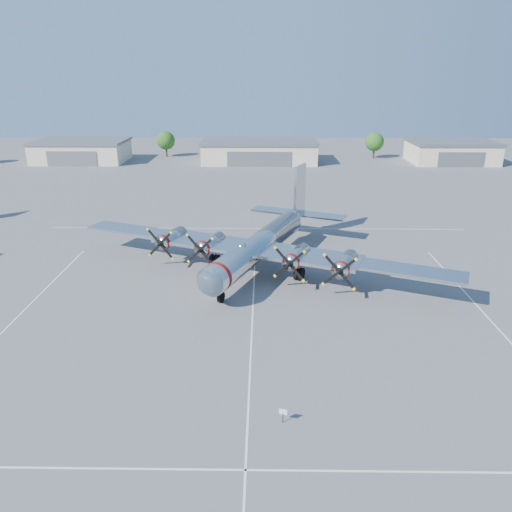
{
  "coord_description": "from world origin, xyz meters",
  "views": [
    {
      "loc": [
        0.92,
        -44.62,
        21.61
      ],
      "look_at": [
        0.22,
        4.88,
        3.2
      ],
      "focal_mm": 35.0,
      "sensor_mm": 36.0,
      "label": 1
    }
  ],
  "objects_px": {
    "tree_east": "(375,142)",
    "info_placard": "(283,413)",
    "hangar_west": "(81,151)",
    "tree_west": "(166,141)",
    "hangar_center": "(259,151)",
    "hangar_east": "(451,151)",
    "main_bomber_b29": "(262,267)"
  },
  "relations": [
    {
      "from": "hangar_west",
      "to": "hangar_east",
      "type": "distance_m",
      "value": 93.0
    },
    {
      "from": "tree_east",
      "to": "info_placard",
      "type": "distance_m",
      "value": 109.43
    },
    {
      "from": "hangar_east",
      "to": "tree_west",
      "type": "bearing_deg",
      "value": 173.72
    },
    {
      "from": "tree_east",
      "to": "hangar_west",
      "type": "bearing_deg",
      "value": -175.4
    },
    {
      "from": "main_bomber_b29",
      "to": "info_placard",
      "type": "relative_size",
      "value": 42.99
    },
    {
      "from": "hangar_west",
      "to": "tree_west",
      "type": "distance_m",
      "value": 21.61
    },
    {
      "from": "tree_east",
      "to": "info_placard",
      "type": "xyz_separation_m",
      "value": [
        -27.7,
        -105.81,
        -3.49
      ]
    },
    {
      "from": "hangar_west",
      "to": "tree_east",
      "type": "bearing_deg",
      "value": 4.6
    },
    {
      "from": "hangar_center",
      "to": "tree_west",
      "type": "bearing_deg",
      "value": 162.18
    },
    {
      "from": "hangar_west",
      "to": "tree_east",
      "type": "relative_size",
      "value": 3.4
    },
    {
      "from": "hangar_west",
      "to": "hangar_east",
      "type": "bearing_deg",
      "value": 0.0
    },
    {
      "from": "hangar_east",
      "to": "tree_west",
      "type": "relative_size",
      "value": 3.1
    },
    {
      "from": "hangar_west",
      "to": "tree_west",
      "type": "xyz_separation_m",
      "value": [
        20.0,
        8.04,
        1.51
      ]
    },
    {
      "from": "hangar_east",
      "to": "tree_east",
      "type": "distance_m",
      "value": 19.04
    },
    {
      "from": "hangar_center",
      "to": "hangar_east",
      "type": "bearing_deg",
      "value": 0.0
    },
    {
      "from": "tree_west",
      "to": "main_bomber_b29",
      "type": "distance_m",
      "value": 84.35
    },
    {
      "from": "info_placard",
      "to": "hangar_center",
      "type": "bearing_deg",
      "value": 106.67
    },
    {
      "from": "hangar_west",
      "to": "hangar_east",
      "type": "xyz_separation_m",
      "value": [
        93.0,
        0.0,
        0.0
      ]
    },
    {
      "from": "tree_west",
      "to": "main_bomber_b29",
      "type": "height_order",
      "value": "tree_west"
    },
    {
      "from": "tree_east",
      "to": "info_placard",
      "type": "relative_size",
      "value": 6.42
    },
    {
      "from": "tree_east",
      "to": "main_bomber_b29",
      "type": "distance_m",
      "value": 83.53
    },
    {
      "from": "main_bomber_b29",
      "to": "info_placard",
      "type": "distance_m",
      "value": 27.69
    },
    {
      "from": "tree_east",
      "to": "main_bomber_b29",
      "type": "bearing_deg",
      "value": -110.44
    },
    {
      "from": "tree_west",
      "to": "main_bomber_b29",
      "type": "bearing_deg",
      "value": -72.11
    },
    {
      "from": "info_placard",
      "to": "hangar_east",
      "type": "bearing_deg",
      "value": 80.74
    },
    {
      "from": "hangar_center",
      "to": "tree_east",
      "type": "bearing_deg",
      "value": 11.38
    },
    {
      "from": "hangar_east",
      "to": "tree_east",
      "type": "relative_size",
      "value": 3.1
    },
    {
      "from": "main_bomber_b29",
      "to": "tree_west",
      "type": "bearing_deg",
      "value": 130.79
    },
    {
      "from": "hangar_west",
      "to": "hangar_center",
      "type": "bearing_deg",
      "value": -0.0
    },
    {
      "from": "hangar_east",
      "to": "info_placard",
      "type": "bearing_deg",
      "value": -114.61
    },
    {
      "from": "hangar_center",
      "to": "main_bomber_b29",
      "type": "xyz_separation_m",
      "value": [
        0.87,
        -72.13,
        -2.71
      ]
    },
    {
      "from": "info_placard",
      "to": "tree_east",
      "type": "bearing_deg",
      "value": 90.68
    }
  ]
}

